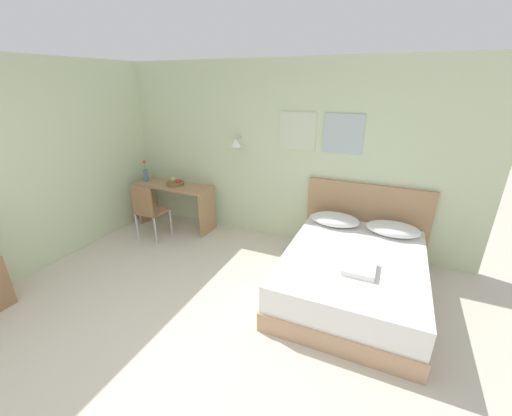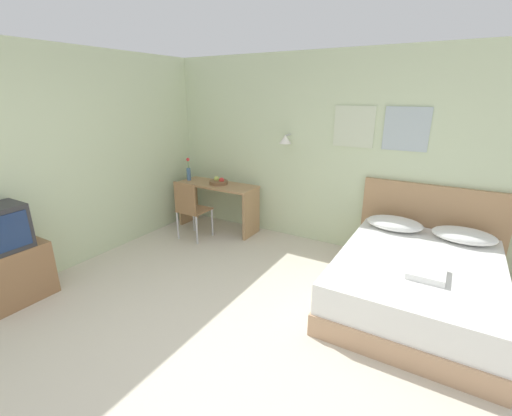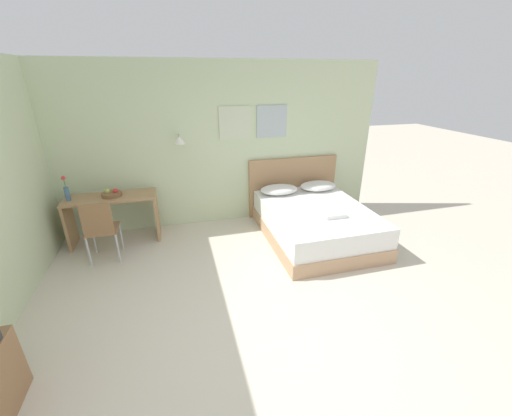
% 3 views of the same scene
% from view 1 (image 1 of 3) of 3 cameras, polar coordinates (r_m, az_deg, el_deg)
% --- Properties ---
extents(ground_plane, '(24.00, 24.00, 0.00)m').
position_cam_1_polar(ground_plane, '(3.19, -18.80, -26.81)').
color(ground_plane, beige).
extents(wall_back, '(5.74, 0.31, 2.65)m').
position_cam_1_polar(wall_back, '(4.76, 3.47, 9.68)').
color(wall_back, beige).
rests_on(wall_back, ground_plane).
extents(bed, '(1.53, 2.01, 0.53)m').
position_cam_1_polar(bed, '(3.89, 17.03, -11.54)').
color(bed, tan).
rests_on(bed, ground_plane).
extents(headboard, '(1.65, 0.06, 1.06)m').
position_cam_1_polar(headboard, '(4.68, 19.18, -2.12)').
color(headboard, '#A87F56').
rests_on(headboard, ground_plane).
extents(pillow_left, '(0.66, 0.42, 0.14)m').
position_cam_1_polar(pillow_left, '(4.42, 14.17, -2.00)').
color(pillow_left, white).
rests_on(pillow_left, bed).
extents(pillow_right, '(0.66, 0.42, 0.14)m').
position_cam_1_polar(pillow_right, '(4.38, 23.65, -3.49)').
color(pillow_right, white).
rests_on(pillow_right, bed).
extents(folded_towel_near_foot, '(0.32, 0.36, 0.06)m').
position_cam_1_polar(folded_towel_near_foot, '(3.47, 18.28, -10.29)').
color(folded_towel_near_foot, white).
rests_on(folded_towel_near_foot, bed).
extents(desk, '(1.30, 0.49, 0.75)m').
position_cam_1_polar(desk, '(5.48, -14.48, 1.95)').
color(desk, '#A87F56').
rests_on(desk, ground_plane).
extents(desk_chair, '(0.41, 0.41, 0.90)m').
position_cam_1_polar(desk_chair, '(5.13, -19.12, -0.05)').
color(desk_chair, '#8E6642').
rests_on(desk_chair, ground_plane).
extents(fruit_bowl, '(0.29, 0.29, 0.11)m').
position_cam_1_polar(fruit_bowl, '(5.39, -14.48, 4.47)').
color(fruit_bowl, brown).
rests_on(fruit_bowl, desk).
extents(flower_vase, '(0.07, 0.07, 0.37)m').
position_cam_1_polar(flower_vase, '(5.70, -19.42, 5.97)').
color(flower_vase, '#4C7099').
rests_on(flower_vase, desk).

